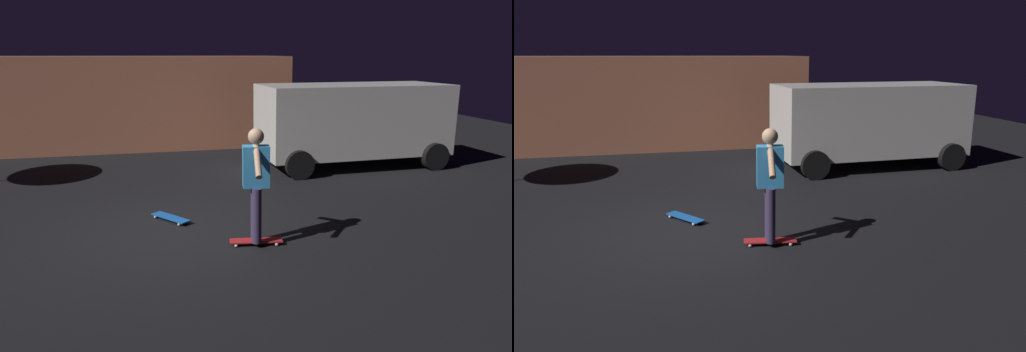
% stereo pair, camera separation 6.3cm
% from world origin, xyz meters
% --- Properties ---
extents(ground_plane, '(28.00, 28.00, 0.00)m').
position_xyz_m(ground_plane, '(0.00, 0.00, 0.00)').
color(ground_plane, black).
extents(low_building, '(10.48, 3.35, 2.69)m').
position_xyz_m(low_building, '(-1.31, 8.28, 1.34)').
color(low_building, '#B76B4C').
rests_on(low_building, ground_plane).
extents(parked_van, '(4.67, 2.35, 2.03)m').
position_xyz_m(parked_van, '(4.66, 3.81, 1.16)').
color(parked_van, silver).
rests_on(parked_van, ground_plane).
extents(skateboard_ridden, '(0.80, 0.31, 0.07)m').
position_xyz_m(skateboard_ridden, '(1.11, -0.77, 0.06)').
color(skateboard_ridden, '#AD1E23').
rests_on(skateboard_ridden, ground_plane).
extents(skateboard_spare, '(0.64, 0.74, 0.07)m').
position_xyz_m(skateboard_spare, '(-0.06, 0.58, 0.06)').
color(skateboard_spare, '#1959B2').
rests_on(skateboard_spare, ground_plane).
extents(skater, '(0.41, 0.98, 1.67)m').
position_xyz_m(skater, '(1.11, -0.77, 1.04)').
color(skater, '#382D4C').
rests_on(skater, skateboard_ridden).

